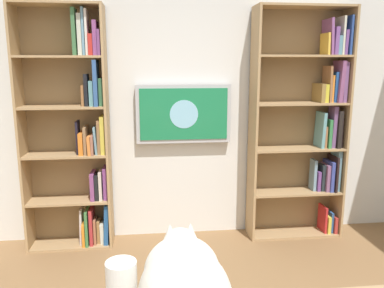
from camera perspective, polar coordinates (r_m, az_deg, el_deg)
wall_back at (r=3.72m, az=-1.24°, el=6.67°), size 4.52×0.06×2.70m
bookshelf_left at (r=3.89m, az=16.92°, el=2.90°), size 0.91×0.28×2.19m
bookshelf_right at (r=3.63m, az=-16.67°, el=1.42°), size 0.76×0.28×2.18m
wall_mounted_tv at (r=3.65m, az=-1.24°, el=4.48°), size 0.89×0.07×0.55m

